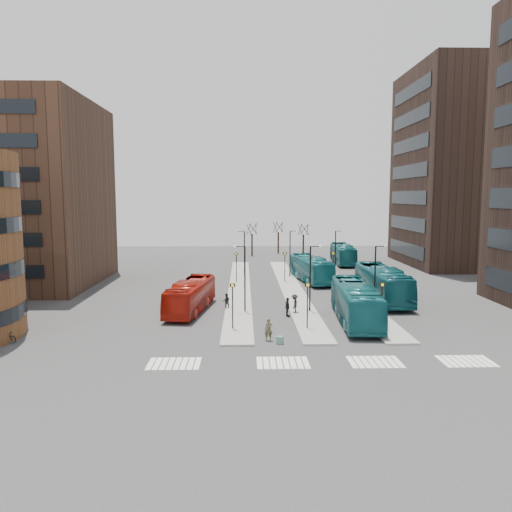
{
  "coord_description": "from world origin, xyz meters",
  "views": [
    {
      "loc": [
        -3.5,
        -27.1,
        10.68
      ],
      "look_at": [
        -2.32,
        20.29,
        5.0
      ],
      "focal_mm": 35.0,
      "sensor_mm": 36.0,
      "label": 1
    }
  ],
  "objects_px": {
    "traveller": "(269,330)",
    "bicycle_far": "(5,337)",
    "teal_bus_a": "(356,302)",
    "commuter_a": "(226,301)",
    "suitcase": "(280,340)",
    "commuter_c": "(295,304)",
    "teal_bus_d": "(343,254)",
    "commuter_b": "(288,307)",
    "teal_bus_b": "(311,269)",
    "teal_bus_c": "(382,284)",
    "red_bus": "(191,296)"
  },
  "relations": [
    {
      "from": "traveller",
      "to": "bicycle_far",
      "type": "xyz_separation_m",
      "value": [
        -19.33,
        -0.18,
        -0.41
      ]
    },
    {
      "from": "teal_bus_a",
      "to": "commuter_a",
      "type": "height_order",
      "value": "teal_bus_a"
    },
    {
      "from": "suitcase",
      "to": "commuter_c",
      "type": "relative_size",
      "value": 0.32
    },
    {
      "from": "teal_bus_d",
      "to": "commuter_c",
      "type": "xyz_separation_m",
      "value": [
        -11.11,
        -33.6,
        -0.68
      ]
    },
    {
      "from": "suitcase",
      "to": "commuter_b",
      "type": "xyz_separation_m",
      "value": [
        1.3,
        8.39,
        0.57
      ]
    },
    {
      "from": "teal_bus_a",
      "to": "bicycle_far",
      "type": "bearing_deg",
      "value": -164.59
    },
    {
      "from": "teal_bus_a",
      "to": "commuter_b",
      "type": "bearing_deg",
      "value": 163.43
    },
    {
      "from": "suitcase",
      "to": "commuter_a",
      "type": "distance_m",
      "value": 12.24
    },
    {
      "from": "suitcase",
      "to": "traveller",
      "type": "relative_size",
      "value": 0.33
    },
    {
      "from": "traveller",
      "to": "commuter_b",
      "type": "height_order",
      "value": "commuter_b"
    },
    {
      "from": "teal_bus_b",
      "to": "commuter_b",
      "type": "relative_size",
      "value": 6.69
    },
    {
      "from": "teal_bus_d",
      "to": "commuter_c",
      "type": "distance_m",
      "value": 35.39
    },
    {
      "from": "suitcase",
      "to": "teal_bus_a",
      "type": "bearing_deg",
      "value": 63.42
    },
    {
      "from": "suitcase",
      "to": "teal_bus_c",
      "type": "distance_m",
      "value": 19.01
    },
    {
      "from": "teal_bus_c",
      "to": "commuter_b",
      "type": "xyz_separation_m",
      "value": [
        -10.35,
        -6.57,
        -0.89
      ]
    },
    {
      "from": "commuter_b",
      "to": "teal_bus_b",
      "type": "bearing_deg",
      "value": -24.85
    },
    {
      "from": "commuter_b",
      "to": "traveller",
      "type": "bearing_deg",
      "value": 153.72
    },
    {
      "from": "teal_bus_a",
      "to": "bicycle_far",
      "type": "distance_m",
      "value": 27.65
    },
    {
      "from": "teal_bus_a",
      "to": "commuter_a",
      "type": "xyz_separation_m",
      "value": [
        -11.21,
        5.14,
        -0.93
      ]
    },
    {
      "from": "red_bus",
      "to": "commuter_c",
      "type": "height_order",
      "value": "red_bus"
    },
    {
      "from": "teal_bus_b",
      "to": "commuter_c",
      "type": "xyz_separation_m",
      "value": [
        -3.85,
        -17.37,
        -0.69
      ]
    },
    {
      "from": "teal_bus_c",
      "to": "teal_bus_a",
      "type": "bearing_deg",
      "value": -118.91
    },
    {
      "from": "commuter_c",
      "to": "teal_bus_c",
      "type": "bearing_deg",
      "value": 130.96
    },
    {
      "from": "red_bus",
      "to": "teal_bus_d",
      "type": "distance_m",
      "value": 38.46
    },
    {
      "from": "teal_bus_d",
      "to": "suitcase",
      "type": "bearing_deg",
      "value": -104.42
    },
    {
      "from": "commuter_b",
      "to": "teal_bus_d",
      "type": "bearing_deg",
      "value": -29.75
    },
    {
      "from": "teal_bus_c",
      "to": "teal_bus_d",
      "type": "distance_m",
      "value": 28.09
    },
    {
      "from": "traveller",
      "to": "commuter_c",
      "type": "relative_size",
      "value": 0.94
    },
    {
      "from": "teal_bus_d",
      "to": "red_bus",
      "type": "bearing_deg",
      "value": -120.01
    },
    {
      "from": "commuter_a",
      "to": "commuter_b",
      "type": "xyz_separation_m",
      "value": [
        5.58,
        -3.07,
        0.1
      ]
    },
    {
      "from": "bicycle_far",
      "to": "traveller",
      "type": "bearing_deg",
      "value": -87.16
    },
    {
      "from": "teal_bus_b",
      "to": "commuter_c",
      "type": "height_order",
      "value": "teal_bus_b"
    },
    {
      "from": "red_bus",
      "to": "commuter_c",
      "type": "bearing_deg",
      "value": 1.57
    },
    {
      "from": "teal_bus_c",
      "to": "traveller",
      "type": "bearing_deg",
      "value": -131.66
    },
    {
      "from": "suitcase",
      "to": "commuter_c",
      "type": "height_order",
      "value": "commuter_c"
    },
    {
      "from": "teal_bus_b",
      "to": "commuter_b",
      "type": "xyz_separation_m",
      "value": [
        -4.58,
        -18.4,
        -0.74
      ]
    },
    {
      "from": "suitcase",
      "to": "commuter_c",
      "type": "bearing_deg",
      "value": 98.95
    },
    {
      "from": "suitcase",
      "to": "red_bus",
      "type": "relative_size",
      "value": 0.05
    },
    {
      "from": "teal_bus_d",
      "to": "commuter_a",
      "type": "distance_m",
      "value": 36.05
    },
    {
      "from": "commuter_a",
      "to": "commuter_c",
      "type": "height_order",
      "value": "commuter_c"
    },
    {
      "from": "teal_bus_c",
      "to": "red_bus",
      "type": "bearing_deg",
      "value": -167.49
    },
    {
      "from": "suitcase",
      "to": "commuter_a",
      "type": "bearing_deg",
      "value": 131.58
    },
    {
      "from": "suitcase",
      "to": "red_bus",
      "type": "distance_m",
      "value": 13.08
    },
    {
      "from": "teal_bus_b",
      "to": "commuter_a",
      "type": "relative_size",
      "value": 7.58
    },
    {
      "from": "suitcase",
      "to": "red_bus",
      "type": "xyz_separation_m",
      "value": [
        -7.57,
        10.59,
        1.19
      ]
    },
    {
      "from": "commuter_a",
      "to": "bicycle_far",
      "type": "xyz_separation_m",
      "value": [
        -15.83,
        -10.78,
        -0.32
      ]
    },
    {
      "from": "teal_bus_a",
      "to": "teal_bus_b",
      "type": "distance_m",
      "value": 20.5
    },
    {
      "from": "suitcase",
      "to": "teal_bus_b",
      "type": "xyz_separation_m",
      "value": [
        5.87,
        26.78,
        1.31
      ]
    },
    {
      "from": "teal_bus_d",
      "to": "traveller",
      "type": "height_order",
      "value": "teal_bus_d"
    },
    {
      "from": "commuter_b",
      "to": "commuter_c",
      "type": "bearing_deg",
      "value": -46.26
    }
  ]
}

